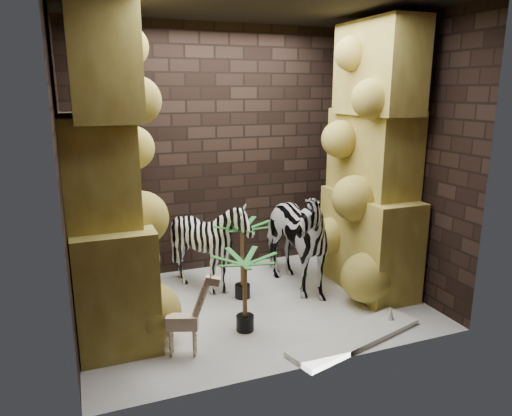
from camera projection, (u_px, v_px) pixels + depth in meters
name	position (u px, v px, depth m)	size (l,w,h in m)	color
floor	(253.00, 305.00, 5.05)	(3.50, 3.50, 0.00)	white
ceiling	(252.00, 4.00, 4.32)	(3.50, 3.50, 0.00)	black
wall_back	(217.00, 151.00, 5.82)	(3.50, 3.50, 0.00)	black
wall_front	(311.00, 191.00, 3.55)	(3.50, 3.50, 0.00)	black
wall_left	(63.00, 178.00, 4.08)	(3.00, 3.00, 0.00)	black
wall_right	(398.00, 157.00, 5.30)	(3.00, 3.00, 0.00)	black
rock_pillar_left	(105.00, 175.00, 4.20)	(0.68, 1.30, 3.00)	#C0B34F
rock_pillar_right	(373.00, 159.00, 5.18)	(0.58, 1.25, 3.00)	#C0B34F
zebra_right	(289.00, 228.00, 5.31)	(0.66, 1.22, 1.45)	white
zebra_left	(210.00, 249.00, 5.31)	(0.88, 1.09, 0.99)	white
giraffe_toy	(182.00, 313.00, 4.02)	(0.40, 0.13, 0.78)	beige
palm_front	(242.00, 260.00, 5.13)	(0.36, 0.36, 0.88)	#1D6828
palm_back	(245.00, 293.00, 4.43)	(0.36, 0.36, 0.77)	#1D6828
surfboard	(355.00, 337.00, 4.35)	(1.43, 0.35, 0.05)	silver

